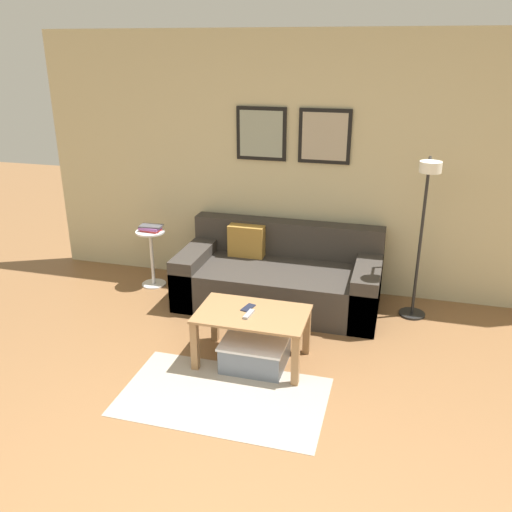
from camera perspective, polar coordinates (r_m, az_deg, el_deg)
The scene contains 10 objects.
wall_back at distance 5.45m, azimuth 5.33°, elevation 9.42°, with size 5.60×0.09×2.55m.
area_rug at distance 4.10m, azimuth -3.47°, elevation -14.51°, with size 1.50×0.87×0.01m, color #A39989.
couch at distance 5.34m, azimuth 2.48°, elevation -2.28°, with size 1.93×0.93×0.74m.
coffee_table at distance 4.32m, azimuth -0.40°, elevation -7.02°, with size 0.88×0.54×0.43m.
storage_bin at distance 4.39m, azimuth -0.07°, elevation -10.04°, with size 0.51×0.46×0.23m.
floor_lamp at distance 4.90m, azimuth 17.25°, elevation 3.79°, with size 0.24×0.47×1.52m.
side_table at distance 5.78m, azimuth -10.92°, elevation 0.28°, with size 0.30×0.30×0.61m.
book_stack at distance 5.69m, azimuth -11.03°, elevation 2.90°, with size 0.24×0.16×0.06m.
remote_control at distance 4.24m, azimuth -0.77°, elevation -6.14°, with size 0.04×0.15×0.02m, color #99999E.
cell_phone at distance 4.35m, azimuth -0.84°, elevation -5.46°, with size 0.07×0.14×0.01m, color #1E2338.
Camera 1 is at (0.92, -1.88, 2.40)m, focal length 38.00 mm.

